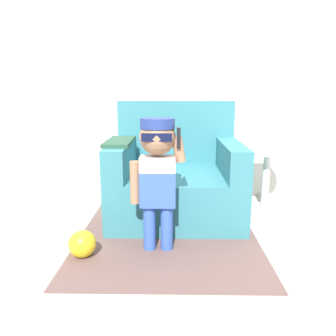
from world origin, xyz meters
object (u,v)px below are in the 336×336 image
object	(u,v)px
side_table	(266,174)
toy_ball	(82,244)
armchair	(175,178)
person_child	(157,164)

from	to	relation	value
side_table	toy_ball	bearing A→B (deg)	-146.29
armchair	side_table	xyz separation A→B (m)	(0.84, 0.15, -0.00)
armchair	person_child	xyz separation A→B (m)	(-0.12, -0.71, 0.27)
person_child	side_table	bearing A→B (deg)	41.59
armchair	person_child	world-z (taller)	armchair
person_child	side_table	distance (m)	1.31
person_child	toy_ball	bearing A→B (deg)	-166.69
person_child	toy_ball	xyz separation A→B (m)	(-0.49, -0.12, -0.51)
armchair	toy_ball	xyz separation A→B (m)	(-0.61, -0.82, -0.24)
side_table	person_child	bearing A→B (deg)	-138.41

